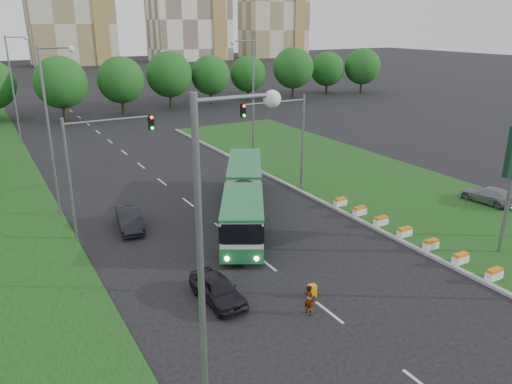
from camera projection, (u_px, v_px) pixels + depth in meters
ground at (308, 252)px, 30.74m from camera, size 360.00×360.00×0.00m
grass_median at (377, 184)px, 43.38m from camera, size 14.00×60.00×0.15m
median_kerb at (312, 197)px, 40.12m from camera, size 0.30×60.00×0.18m
lane_markings at (155, 176)px, 45.74m from camera, size 0.20×100.00×0.01m
flower_planters at (405, 232)px, 32.59m from camera, size 1.10×13.70×0.60m
traffic_mast_median at (286, 130)px, 39.45m from camera, size 5.76×0.32×8.00m
traffic_mast_left at (94, 157)px, 31.51m from camera, size 5.76×0.32×8.00m
street_lamps at (195, 132)px, 35.58m from camera, size 36.00×60.00×12.00m
tree_line at (159, 80)px, 79.10m from camera, size 120.00×8.00×9.00m
midrise_east at (274, 2)px, 189.55m from camera, size 24.00×14.00×40.00m
articulated_bus at (239, 196)px, 35.60m from camera, size 2.54×16.32×2.69m
car_left_near at (218, 289)px, 25.17m from camera, size 1.84×4.11×1.37m
car_left_far at (129, 219)px, 33.99m from camera, size 2.14×4.48×1.42m
car_median at (489, 195)px, 38.51m from camera, size 2.26×4.49×1.25m
pedestrian at (309, 300)px, 24.04m from camera, size 0.50×0.64×1.56m
shopping_trolley at (312, 291)px, 25.70m from camera, size 0.39×0.41×0.67m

